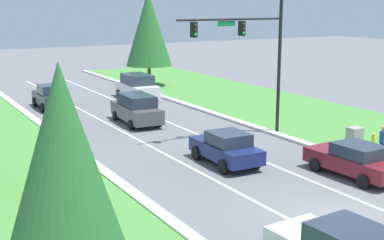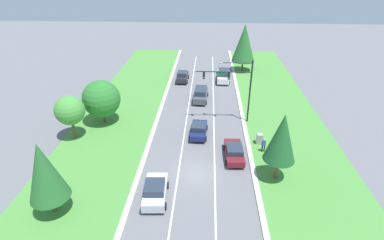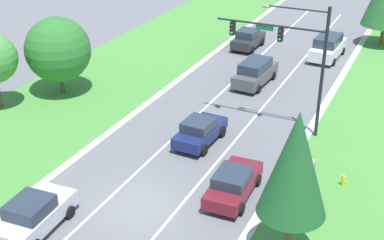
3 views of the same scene
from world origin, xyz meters
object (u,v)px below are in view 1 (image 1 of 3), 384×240
object	(u,v)px
charcoal_sedan	(51,97)
conifer_far_right_tree	(148,29)
conifer_mid_left_tree	(67,228)
graphite_suv	(137,109)
navy_sedan	(226,148)
pedestrian	(383,141)
white_suv	(137,87)
burgundy_sedan	(354,160)
utility_cabinet	(354,140)
fire_hydrant	(373,139)
traffic_signal_mast	(254,43)

from	to	relation	value
charcoal_sedan	conifer_far_right_tree	distance (m)	13.12
charcoal_sedan	conifer_mid_left_tree	size ratio (longest dim) A/B	0.63
graphite_suv	navy_sedan	bearing A→B (deg)	-86.13
charcoal_sedan	pedestrian	distance (m)	23.68
white_suv	conifer_mid_left_tree	world-z (taller)	conifer_mid_left_tree
graphite_suv	charcoal_sedan	xyz separation A→B (m)	(-3.39, 7.74, -0.09)
burgundy_sedan	pedestrian	world-z (taller)	pedestrian
burgundy_sedan	conifer_mid_left_tree	size ratio (longest dim) A/B	0.67
utility_cabinet	fire_hydrant	xyz separation A→B (m)	(1.87, 0.39, -0.31)
traffic_signal_mast	fire_hydrant	bearing A→B (deg)	-47.33
traffic_signal_mast	white_suv	bearing A→B (deg)	92.68
traffic_signal_mast	navy_sedan	size ratio (longest dim) A/B	1.94
burgundy_sedan	conifer_far_right_tree	world-z (taller)	conifer_far_right_tree
white_suv	graphite_suv	xyz separation A→B (m)	(-3.68, -8.17, -0.06)
white_suv	conifer_far_right_tree	size ratio (longest dim) A/B	0.60
graphite_suv	burgundy_sedan	size ratio (longest dim) A/B	1.10
navy_sedan	conifer_mid_left_tree	bearing A→B (deg)	-129.62
charcoal_sedan	utility_cabinet	bearing A→B (deg)	-60.54
white_suv	pedestrian	size ratio (longest dim) A/B	3.06
utility_cabinet	pedestrian	xyz separation A→B (m)	(0.20, -1.64, 0.29)
conifer_far_right_tree	pedestrian	bearing A→B (deg)	-90.36
charcoal_sedan	conifer_mid_left_tree	xyz separation A→B (m)	(-8.08, -31.03, 3.33)
graphite_suv	navy_sedan	xyz separation A→B (m)	(0.08, -10.28, -0.16)
traffic_signal_mast	pedestrian	world-z (taller)	traffic_signal_mast
white_suv	charcoal_sedan	world-z (taller)	white_suv
charcoal_sedan	pedestrian	bearing A→B (deg)	-61.99
utility_cabinet	conifer_far_right_tree	distance (m)	25.93
white_suv	conifer_far_right_tree	xyz separation A→B (m)	(3.73, 5.57, 4.28)
graphite_suv	pedestrian	size ratio (longest dim) A/B	2.96
conifer_far_right_tree	conifer_mid_left_tree	distance (m)	41.57
traffic_signal_mast	navy_sedan	distance (m)	7.35
navy_sedan	conifer_mid_left_tree	world-z (taller)	conifer_mid_left_tree
burgundy_sedan	pedestrian	size ratio (longest dim) A/B	2.70
white_suv	graphite_suv	size ratio (longest dim) A/B	1.03
graphite_suv	navy_sedan	distance (m)	10.28
fire_hydrant	conifer_mid_left_tree	world-z (taller)	conifer_mid_left_tree
white_suv	pedestrian	distance (m)	21.88
white_suv	utility_cabinet	size ratio (longest dim) A/B	3.98
graphite_suv	fire_hydrant	distance (m)	14.47
utility_cabinet	burgundy_sedan	bearing A→B (deg)	-136.45
burgundy_sedan	conifer_mid_left_tree	bearing A→B (deg)	-153.10
white_suv	fire_hydrant	size ratio (longest dim) A/B	7.38
graphite_suv	pedestrian	world-z (taller)	graphite_suv
white_suv	conifer_mid_left_tree	bearing A→B (deg)	-112.94
pedestrian	conifer_mid_left_tree	distance (m)	21.40
pedestrian	fire_hydrant	bearing A→B (deg)	-147.60
traffic_signal_mast	burgundy_sedan	xyz separation A→B (m)	(-0.39, -8.24, -4.63)
utility_cabinet	white_suv	bearing A→B (deg)	99.57
white_suv	conifer_far_right_tree	distance (m)	7.95
traffic_signal_mast	utility_cabinet	size ratio (longest dim) A/B	6.31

